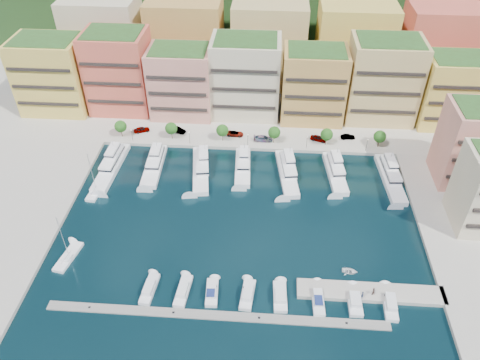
{
  "coord_description": "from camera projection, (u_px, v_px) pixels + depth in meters",
  "views": [
    {
      "loc": [
        6.14,
        -87.5,
        83.6
      ],
      "look_at": [
        -0.71,
        8.06,
        6.0
      ],
      "focal_mm": 35.0,
      "sensor_mm": 36.0,
      "label": 1
    }
  ],
  "objects": [
    {
      "name": "car_1",
      "position": [
        178.0,
        130.0,
        149.7
      ],
      "size": [
        5.45,
        3.56,
        1.7
      ],
      "primitive_type": "imported",
      "rotation": [
        0.0,
        0.0,
        1.2
      ],
      "color": "gray",
      "rests_on": "north_quay"
    },
    {
      "name": "car_2",
      "position": [
        235.0,
        134.0,
        148.28
      ],
      "size": [
        5.39,
        2.79,
        1.45
      ],
      "primitive_type": "imported",
      "rotation": [
        0.0,
        0.0,
        1.5
      ],
      "color": "gray",
      "rests_on": "north_quay"
    },
    {
      "name": "person_0",
      "position": [
        363.0,
        295.0,
        99.49
      ],
      "size": [
        0.55,
        0.76,
        1.95
      ],
      "primitive_type": "imported",
      "rotation": [
        0.0,
        0.0,
        1.69
      ],
      "color": "#27324F",
      "rests_on": "finger_pier"
    },
    {
      "name": "tree_3",
      "position": [
        274.0,
        132.0,
        143.32
      ],
      "size": [
        3.8,
        3.8,
        5.65
      ],
      "color": "#473323",
      "rests_on": "north_quay"
    },
    {
      "name": "tree_0",
      "position": [
        121.0,
        126.0,
        145.98
      ],
      "size": [
        3.8,
        3.8,
        5.65
      ],
      "color": "#473323",
      "rests_on": "north_quay"
    },
    {
      "name": "apartment_1",
      "position": [
        119.0,
        71.0,
        154.52
      ],
      "size": [
        20.0,
        16.5,
        26.8
      ],
      "color": "#D65547",
      "rests_on": "north_quay"
    },
    {
      "name": "lamppost_2",
      "position": [
        248.0,
        138.0,
        142.56
      ],
      "size": [
        0.3,
        0.3,
        4.2
      ],
      "color": "black",
      "rests_on": "north_quay"
    },
    {
      "name": "apartment_0",
      "position": [
        53.0,
        75.0,
        154.82
      ],
      "size": [
        22.0,
        16.5,
        24.8
      ],
      "color": "gold",
      "rests_on": "north_quay"
    },
    {
      "name": "car_4",
      "position": [
        318.0,
        138.0,
        145.99
      ],
      "size": [
        5.41,
        3.51,
        1.71
      ],
      "primitive_type": "imported",
      "rotation": [
        0.0,
        0.0,
        1.25
      ],
      "color": "gray",
      "rests_on": "north_quay"
    },
    {
      "name": "hillside",
      "position": [
        258.0,
        46.0,
        206.04
      ],
      "size": [
        240.0,
        40.0,
        58.0
      ],
      "primitive_type": "cube",
      "color": "#1B3917",
      "rests_on": "ground"
    },
    {
      "name": "lamppost_1",
      "position": [
        189.0,
        136.0,
        143.56
      ],
      "size": [
        0.3,
        0.3,
        4.2
      ],
      "color": "black",
      "rests_on": "north_quay"
    },
    {
      "name": "yacht_0",
      "position": [
        112.0,
        164.0,
        136.61
      ],
      "size": [
        5.59,
        22.9,
        7.3
      ],
      "color": "white",
      "rests_on": "ground"
    },
    {
      "name": "yacht_4",
      "position": [
        287.0,
        171.0,
        134.34
      ],
      "size": [
        7.07,
        21.57,
        7.3
      ],
      "color": "white",
      "rests_on": "ground"
    },
    {
      "name": "lamppost_0",
      "position": [
        132.0,
        133.0,
        144.56
      ],
      "size": [
        0.3,
        0.3,
        4.2
      ],
      "color": "black",
      "rests_on": "north_quay"
    },
    {
      "name": "cruiser_9",
      "position": [
        390.0,
        303.0,
        99.5
      ],
      "size": [
        3.11,
        9.18,
        2.55
      ],
      "color": "white",
      "rests_on": "ground"
    },
    {
      "name": "yacht_2",
      "position": [
        201.0,
        167.0,
        135.58
      ],
      "size": [
        7.31,
        21.9,
        7.3
      ],
      "color": "white",
      "rests_on": "ground"
    },
    {
      "name": "apartment_east_a",
      "position": [
        477.0,
        144.0,
        125.08
      ],
      "size": [
        18.0,
        14.5,
        22.8
      ],
      "color": "#DF927D",
      "rests_on": "east_quay"
    },
    {
      "name": "backblock_0",
      "position": [
        105.0,
        39.0,
        171.12
      ],
      "size": [
        26.0,
        18.0,
        30.0
      ],
      "primitive_type": "cube",
      "color": "beige",
      "rests_on": "north_quay"
    },
    {
      "name": "backblock_1",
      "position": [
        186.0,
        42.0,
        169.46
      ],
      "size": [
        26.0,
        18.0,
        30.0
      ],
      "primitive_type": "cube",
      "color": "#B48943",
      "rests_on": "north_quay"
    },
    {
      "name": "backblock_2",
      "position": [
        269.0,
        44.0,
        167.79
      ],
      "size": [
        26.0,
        18.0,
        30.0
      ],
      "primitive_type": "cube",
      "color": "tan",
      "rests_on": "north_quay"
    },
    {
      "name": "backblock_4",
      "position": [
        439.0,
        49.0,
        164.46
      ],
      "size": [
        26.0,
        18.0,
        30.0
      ],
      "primitive_type": "cube",
      "color": "#D65547",
      "rests_on": "north_quay"
    },
    {
      "name": "apartment_4",
      "position": [
        313.0,
        85.0,
        150.35
      ],
      "size": [
        20.0,
        15.5,
        23.8
      ],
      "color": "#B48943",
      "rests_on": "north_quay"
    },
    {
      "name": "apartment_5",
      "position": [
        383.0,
        80.0,
        149.74
      ],
      "size": [
        22.0,
        16.5,
        26.8
      ],
      "color": "tan",
      "rests_on": "north_quay"
    },
    {
      "name": "yacht_3",
      "position": [
        243.0,
        165.0,
        136.37
      ],
      "size": [
        5.13,
        17.58,
        7.3
      ],
      "color": "white",
      "rests_on": "ground"
    },
    {
      "name": "apartment_6",
      "position": [
        453.0,
        91.0,
        148.22
      ],
      "size": [
        20.0,
        15.5,
        22.8
      ],
      "color": "gold",
      "rests_on": "north_quay"
    },
    {
      "name": "ground",
      "position": [
        241.0,
        218.0,
        120.78
      ],
      "size": [
        400.0,
        400.0,
        0.0
      ],
      "primitive_type": "plane",
      "color": "black",
      "rests_on": "ground"
    },
    {
      "name": "person_1",
      "position": [
        373.0,
        291.0,
        100.19
      ],
      "size": [
        1.13,
        1.02,
        1.92
      ],
      "primitive_type": "imported",
      "rotation": [
        0.0,
        0.0,
        3.52
      ],
      "color": "brown",
      "rests_on": "finger_pier"
    },
    {
      "name": "cruiser_5",
      "position": [
        248.0,
        295.0,
        101.2
      ],
      "size": [
        3.33,
        8.17,
        2.55
      ],
      "color": "white",
      "rests_on": "ground"
    },
    {
      "name": "sailboat_2",
      "position": [
        96.0,
        191.0,
        128.43
      ],
      "size": [
        3.43,
        8.69,
        13.2
      ],
      "color": "white",
      "rests_on": "ground"
    },
    {
      "name": "tree_5",
      "position": [
        380.0,
        137.0,
        141.54
      ],
      "size": [
        3.8,
        3.8,
        5.65
      ],
      "color": "#473323",
      "rests_on": "north_quay"
    },
    {
      "name": "backblock_3",
      "position": [
        353.0,
        46.0,
        166.12
      ],
      "size": [
        26.0,
        18.0,
        30.0
      ],
      "primitive_type": "cube",
      "color": "gold",
      "rests_on": "north_quay"
    },
    {
      "name": "tender_3",
      "position": [
        389.0,
        283.0,
        103.86
      ],
      "size": [
        2.13,
        2.0,
        0.9
      ],
      "primitive_type": "imported",
      "rotation": [
        0.0,
        0.0,
        1.19
      ],
      "color": "#C0BB92",
      "rests_on": "ground"
    },
    {
      "name": "cruiser_6",
      "position": [
        280.0,
        297.0,
        100.81
      ],
      "size": [
        3.17,
        8.01,
        2.55
      ],
      "color": "white",
      "rests_on": "ground"
    },
    {
      "name": "car_3",
      "position": [
        263.0,
        138.0,
        145.91
      ],
      "size": [
        5.88,
        2.44,
        1.7
      ],
      "primitive_type": "imported",
      "rotation": [
        0.0,
        0.0,
        1.58
      ],
      "color": "gray",
      "rests_on": "north_quay"
    },
    {
      "name": "yacht_5",
      "position": [
        335.0,
        170.0,
        134.35
      ],
      "size": [
        6.16,
        19.24,
        7.3
      ],
      "color": "white",
      "rests_on": "ground"
    },
    {
      "name": "car_0",
      "position": [
        142.0,
        130.0,
        149.91
      ],
      "size": [
        5.39,
        3.77,
        1.7
      ],
      "primitive_type": "imported",
      "rotation": [
        0.0,
        0.0,
        1.96
      ],
      "color": "gray",
      "rests_on": "north_quay"
    },
    {
      "name": "apartment_2",
      "position": [
        181.0,
        82.0,
        153.06
      ],
      "size": [
        20.0,
        15.5,
        22.8
      ],
      "color": "#DF927D",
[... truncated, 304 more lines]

